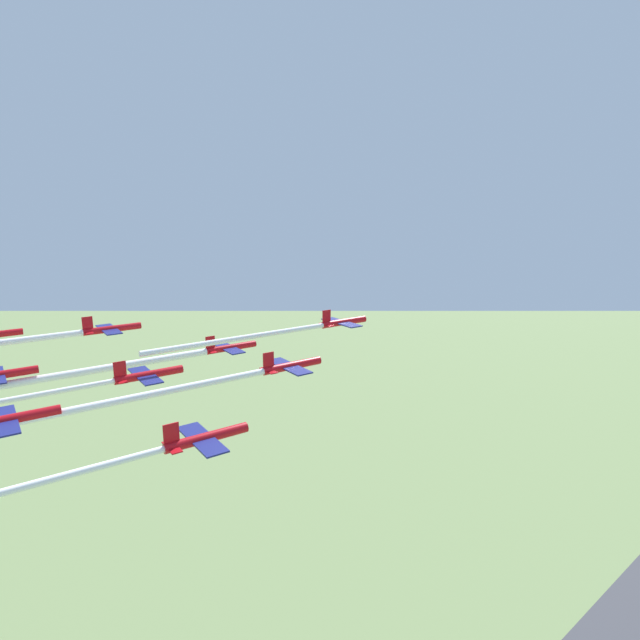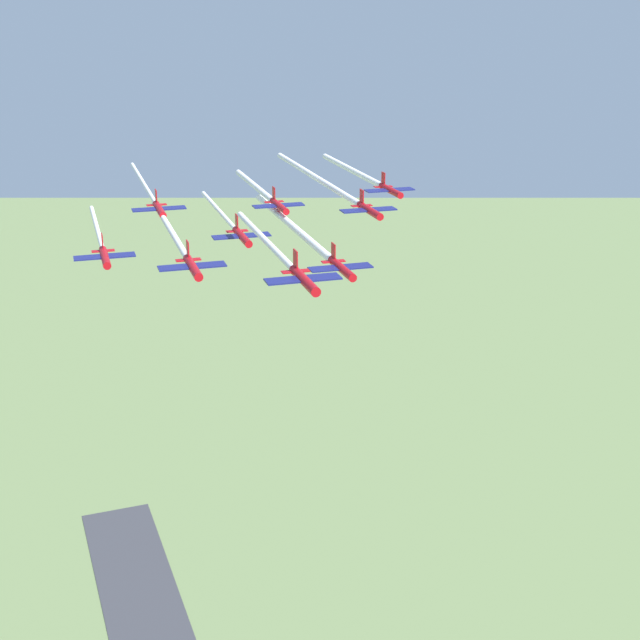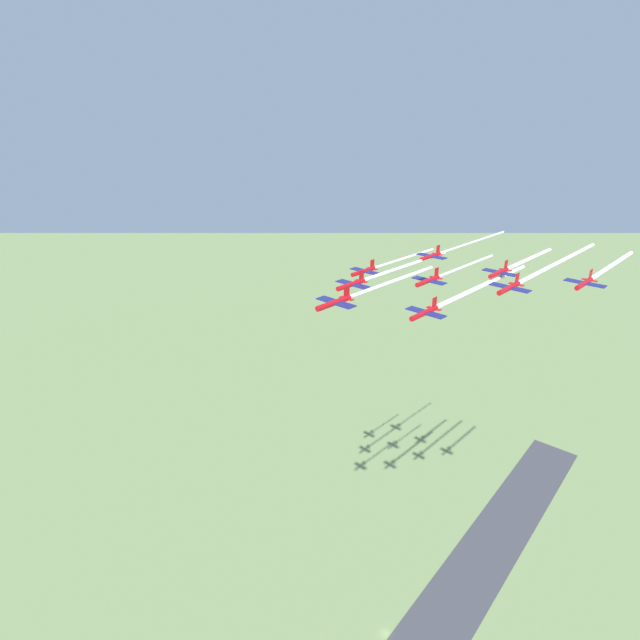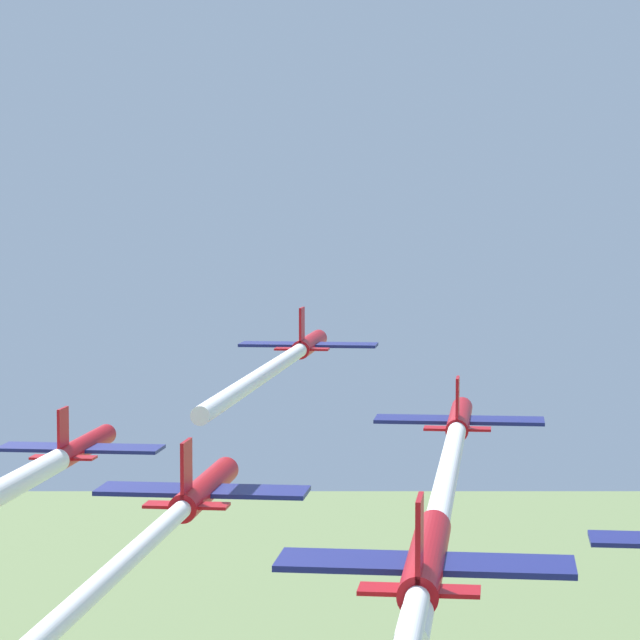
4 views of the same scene
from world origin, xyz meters
The scene contains 19 objects.
ground_plane centered at (0.00, 0.00, 0.00)m, with size 3000.00×3000.00×0.00m, color #6B7F4C.
jet_0 centered at (33.67, 50.35, 173.00)m, with size 8.91×8.77×3.27m.
jet_1 centered at (13.15, 47.81, 168.63)m, with size 8.91×8.77×3.27m.
jet_2 centered at (25.92, 31.18, 170.54)m, with size 8.91×8.77×3.27m.
jet_3 centered at (-7.37, 45.27, 172.50)m, with size 8.91×8.77×3.27m.
jet_4 centered at (5.40, 28.64, 169.70)m, with size 8.91×8.77×3.27m.
jet_5 centered at (18.17, 12.01, 168.04)m, with size 8.91×8.77×3.27m.
jet_6 centered at (-27.89, 42.73, 171.79)m, with size 8.91×8.77×3.27m.
jet_7 centered at (-15.12, 26.10, 170.20)m, with size 8.91×8.77×3.27m.
jet_8 centered at (-2.35, 9.47, 170.92)m, with size 8.91×8.77×3.27m.
smoke_trail_0 centered at (17.46, 37.89, 172.95)m, with size 25.86×20.14×0.86m.
smoke_trail_1 centered at (-8.92, 30.86, 168.58)m, with size 37.78×29.40×1.19m.
smoke_trail_2 centered at (7.07, 16.70, 170.49)m, with size 31.19×24.25×0.92m.
smoke_trail_3 centered at (-32.23, 26.18, 172.45)m, with size 43.29×33.59×1.08m.
smoke_trail_4 centered at (-10.38, 16.52, 169.65)m, with size 24.93×19.38×0.74m.
smoke_trail_5 centered at (2.13, -0.31, 168.00)m, with size 25.44×19.77×0.74m.
smoke_trail_6 centered at (-45.76, 29.00, 171.74)m, with size 29.36×22.92×1.14m.
smoke_trail_7 centered at (-30.84, 14.03, 170.16)m, with size 25.01×19.56×1.09m.
smoke_trail_8 centered at (-22.96, -6.36, 170.87)m, with size 34.57×26.77×0.70m.
Camera 3 is at (51.37, 144.73, 207.30)m, focal length 28.00 mm.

